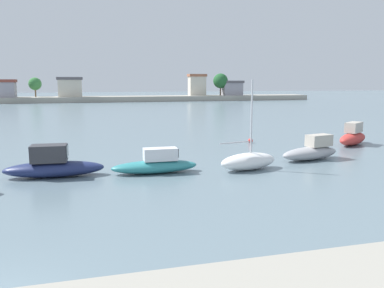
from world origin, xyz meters
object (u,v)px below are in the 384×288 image
at_px(moored_boat_3, 53,166).
at_px(moored_boat_7, 353,137).
at_px(moored_boat_6, 312,151).
at_px(moored_boat_5, 248,161).
at_px(mooring_buoy_3, 250,141).
at_px(moored_boat_4, 156,164).

bearing_deg(moored_boat_3, moored_boat_7, 15.16).
relative_size(moored_boat_3, moored_boat_6, 1.12).
relative_size(moored_boat_6, moored_boat_7, 1.09).
bearing_deg(moored_boat_6, moored_boat_3, 168.83).
distance_m(moored_boat_5, moored_boat_7, 13.74).
height_order(moored_boat_3, mooring_buoy_3, moored_boat_3).
relative_size(moored_boat_7, mooring_buoy_3, 10.84).
distance_m(moored_boat_3, moored_boat_7, 23.83).
height_order(moored_boat_4, moored_boat_5, moored_boat_5).
distance_m(moored_boat_5, mooring_buoy_3, 10.41).
bearing_deg(moored_boat_7, moored_boat_5, 174.42).
height_order(moored_boat_3, moored_boat_7, moored_boat_7).
xyz_separation_m(moored_boat_6, mooring_buoy_3, (-1.12, 7.72, -0.38)).
height_order(moored_boat_3, moored_boat_4, moored_boat_3).
relative_size(moored_boat_6, mooring_buoy_3, 11.80).
bearing_deg(moored_boat_4, moored_boat_5, -6.03).
distance_m(moored_boat_4, moored_boat_6, 10.91).
xyz_separation_m(moored_boat_3, moored_boat_7, (23.24, 5.27, 0.06)).
xyz_separation_m(moored_boat_3, moored_boat_6, (16.48, 0.61, -0.05)).
bearing_deg(moored_boat_6, moored_boat_4, 172.81).
bearing_deg(mooring_buoy_3, moored_boat_3, -151.54).
distance_m(moored_boat_3, moored_boat_6, 16.49).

